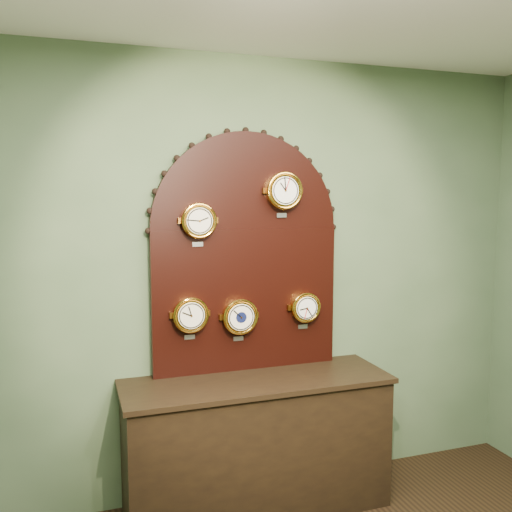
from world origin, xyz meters
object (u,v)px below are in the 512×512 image
object	(u,v)px
roman_clock	(199,221)
barometer	(240,316)
hygrometer	(190,315)
arabic_clock	(284,191)
tide_clock	(305,307)
display_board	(246,245)
shop_counter	(257,446)

from	to	relation	value
roman_clock	barometer	xyz separation A→B (m)	(0.25, -0.00, -0.60)
hygrometer	barometer	distance (m)	0.31
arabic_clock	tide_clock	world-z (taller)	arabic_clock
barometer	tide_clock	size ratio (longest dim) A/B	1.12
display_board	barometer	distance (m)	0.45
shop_counter	arabic_clock	world-z (taller)	arabic_clock
roman_clock	tide_clock	size ratio (longest dim) A/B	1.06
display_board	barometer	xyz separation A→B (m)	(-0.06, -0.07, -0.44)
shop_counter	display_board	distance (m)	1.25
display_board	tide_clock	size ratio (longest dim) A/B	6.15
roman_clock	hygrometer	world-z (taller)	roman_clock
shop_counter	hygrometer	world-z (taller)	hygrometer
tide_clock	roman_clock	bearing A→B (deg)	-179.96
roman_clock	arabic_clock	world-z (taller)	arabic_clock
shop_counter	hygrometer	xyz separation A→B (m)	(-0.37, 0.15, 0.82)
shop_counter	tide_clock	world-z (taller)	tide_clock
shop_counter	roman_clock	world-z (taller)	roman_clock
arabic_clock	tide_clock	distance (m)	0.76
arabic_clock	display_board	bearing A→B (deg)	163.62
roman_clock	barometer	bearing A→B (deg)	-0.11
arabic_clock	barometer	size ratio (longest dim) A/B	1.03
hygrometer	shop_counter	bearing A→B (deg)	-22.35
shop_counter	display_board	bearing A→B (deg)	90.00
display_board	arabic_clock	size ratio (longest dim) A/B	5.35
roman_clock	shop_counter	bearing A→B (deg)	-25.93
arabic_clock	hygrometer	world-z (taller)	arabic_clock
roman_clock	arabic_clock	distance (m)	0.57
roman_clock	tide_clock	xyz separation A→B (m)	(0.70, 0.00, -0.57)
arabic_clock	hygrometer	distance (m)	0.96
roman_clock	arabic_clock	bearing A→B (deg)	-0.06
barometer	display_board	bearing A→B (deg)	47.25
arabic_clock	barometer	xyz separation A→B (m)	(-0.29, 0.00, -0.78)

